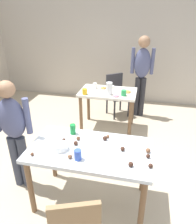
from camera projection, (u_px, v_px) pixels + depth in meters
The scene contains 31 objects.
ground_plane at pixel (91, 191), 2.71m from camera, with size 6.40×6.40×0.00m, color tan.
wall_back at pixel (125, 46), 4.96m from camera, with size 6.40×0.10×2.60m, color #BCB2A3.
dining_table_near at pixel (90, 156), 2.31m from camera, with size 1.30×0.72×0.75m.
dining_table_far at pixel (108, 98), 3.89m from camera, with size 1.01×0.64×0.75m.
chair_far_table at pixel (116, 92), 4.52m from camera, with size 0.56×0.56×0.87m.
person_girl_near at pixel (14, 128), 2.47m from camera, with size 0.46×0.24×1.41m.
person_adult_far at pixel (142, 70), 4.23m from camera, with size 0.45×0.22×1.64m.
mixing_bowl at pixel (60, 147), 2.23m from camera, with size 0.16×0.16×0.07m, color white.
soda_can at pixel (73, 129), 2.51m from camera, with size 0.07×0.07×0.12m, color #198438.
fork_near at pixel (44, 155), 2.16m from camera, with size 0.17×0.02×0.01m, color silver.
cup_near_0 at pixel (78, 155), 2.08m from camera, with size 0.07×0.07×0.11m, color #3351B2.
cake_ball_0 at pixel (105, 138), 2.40m from camera, with size 0.05×0.05×0.05m, color #3D2319.
cake_ball_1 at pixel (151, 166), 1.98m from camera, with size 0.04×0.04×0.04m, color #3D2319.
cake_ball_2 at pixel (78, 138), 2.40m from camera, with size 0.04×0.04×0.04m, color brown.
cake_ball_3 at pixel (76, 143), 2.31m from camera, with size 0.05×0.05×0.05m, color #3D2319.
cake_ball_4 at pixel (148, 156), 2.11m from camera, with size 0.04×0.04×0.04m, color #3D2319.
cake_ball_5 at pixel (64, 140), 2.38m from camera, with size 0.04×0.04×0.04m, color #3D2319.
cake_ball_6 at pixel (148, 150), 2.19m from camera, with size 0.05×0.05×0.05m, color brown.
cake_ball_7 at pixel (131, 164), 2.00m from camera, with size 0.05×0.05×0.05m, color #3D2319.
cake_ball_8 at pixel (123, 149), 2.22m from camera, with size 0.05×0.05×0.05m, color #3D2319.
cake_ball_9 at pixel (70, 157), 2.10m from camera, with size 0.04×0.04×0.04m, color brown.
cake_ball_10 at pixel (108, 136), 2.44m from camera, with size 0.04×0.04×0.04m, color brown.
cake_ball_11 at pixel (32, 154), 2.15m from camera, with size 0.04×0.04×0.04m, color brown.
pitcher_far at pixel (109, 88), 3.65m from camera, with size 0.11×0.11×0.21m, color white.
cup_far_0 at pixel (124, 93), 3.62m from camera, with size 0.09×0.09×0.10m, color green.
cup_far_1 at pixel (95, 86), 3.95m from camera, with size 0.07×0.07×0.11m, color white.
cup_far_2 at pixel (85, 92), 3.68m from camera, with size 0.09×0.09×0.10m, color yellow.
donut_far_0 at pixel (111, 87), 4.02m from camera, with size 0.12×0.12×0.04m, color white.
donut_far_1 at pixel (103, 88), 3.96m from camera, with size 0.10×0.10×0.03m, color gold.
donut_far_2 at pixel (116, 96), 3.59m from camera, with size 0.11×0.11×0.03m, color pink.
donut_far_3 at pixel (128, 92), 3.77m from camera, with size 0.11×0.11×0.03m, color gold.
Camera 1 is at (0.54, -1.93, 2.08)m, focal length 34.31 mm.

